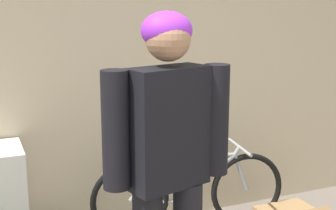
% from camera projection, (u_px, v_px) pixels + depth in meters
% --- Properties ---
extents(wall_back, '(8.00, 0.07, 2.60)m').
position_uv_depth(wall_back, '(94.00, 72.00, 3.57)').
color(wall_back, beige).
rests_on(wall_back, ground_plane).
extents(person, '(0.71, 0.30, 1.78)m').
position_uv_depth(person, '(168.00, 154.00, 2.48)').
color(person, black).
rests_on(person, ground_plane).
extents(bicycle, '(1.58, 0.46, 0.69)m').
position_uv_depth(bicycle, '(190.00, 192.00, 3.75)').
color(bicycle, black).
rests_on(bicycle, ground_plane).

